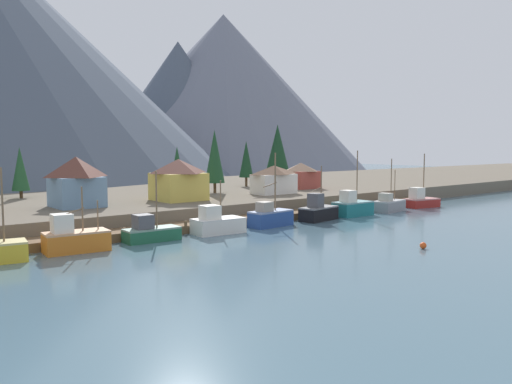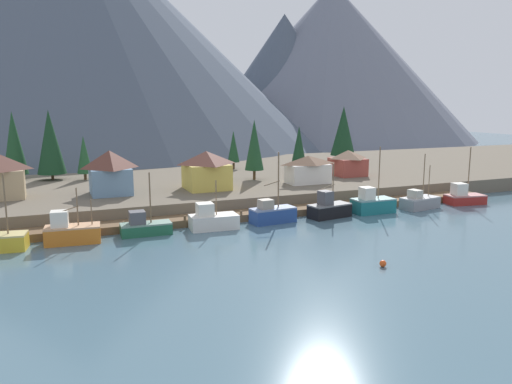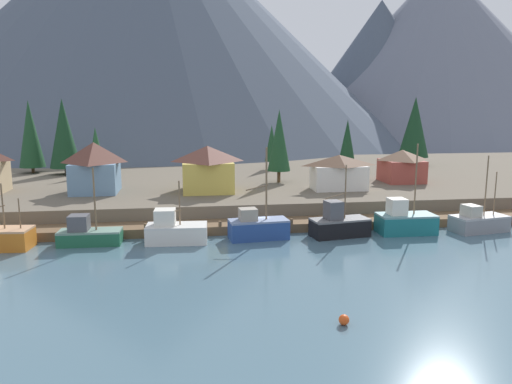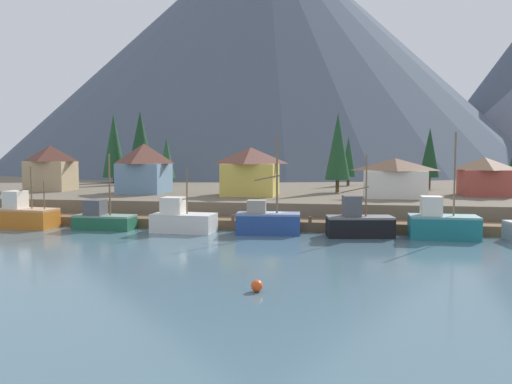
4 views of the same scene
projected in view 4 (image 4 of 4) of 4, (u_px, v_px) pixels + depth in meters
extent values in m
cube|color=#476675|center=(291.00, 214.00, 73.73)|extent=(400.00, 400.00, 1.00)
cube|color=brown|center=(273.00, 224.00, 55.95)|extent=(80.00, 4.00, 1.00)
cylinder|color=brown|center=(23.00, 218.00, 58.79)|extent=(0.36, 0.36, 1.60)
cylinder|color=brown|center=(90.00, 219.00, 57.47)|extent=(0.36, 0.36, 1.60)
cylinder|color=brown|center=(160.00, 221.00, 56.15)|extent=(0.36, 0.36, 1.60)
cylinder|color=brown|center=(233.00, 222.00, 54.82)|extent=(0.36, 0.36, 1.60)
cylinder|color=brown|center=(310.00, 224.00, 53.50)|extent=(0.36, 0.36, 1.60)
cylinder|color=brown|center=(391.00, 226.00, 52.18)|extent=(0.36, 0.36, 1.60)
cylinder|color=brown|center=(476.00, 228.00, 50.85)|extent=(0.36, 0.36, 1.60)
cube|color=#665B4C|center=(298.00, 194.00, 85.39)|extent=(400.00, 56.00, 2.50)
cone|color=#475160|center=(265.00, 50.00, 180.83)|extent=(178.98, 178.98, 85.84)
cube|color=#CC6B1E|center=(27.00, 219.00, 56.41)|extent=(6.50, 3.50, 1.89)
cube|color=tan|center=(27.00, 209.00, 56.33)|extent=(6.50, 3.50, 0.20)
cube|color=silver|center=(15.00, 200.00, 56.60)|extent=(2.08, 2.07, 1.87)
cylinder|color=brown|center=(31.00, 188.00, 55.98)|extent=(0.16, 0.16, 4.52)
cylinder|color=brown|center=(44.00, 195.00, 55.64)|extent=(0.13, 0.13, 3.03)
cylinder|color=brown|center=(23.00, 190.00, 56.25)|extent=(2.42, 0.33, 0.77)
cube|color=#1E5B3D|center=(105.00, 223.00, 55.40)|extent=(6.33, 2.71, 1.31)
cube|color=gray|center=(105.00, 216.00, 55.35)|extent=(6.33, 2.71, 0.20)
cube|color=#4C4C51|center=(95.00, 207.00, 55.48)|extent=(1.97, 1.95, 1.59)
cylinder|color=brown|center=(110.00, 185.00, 54.97)|extent=(0.18, 0.18, 6.40)
cube|color=silver|center=(184.00, 224.00, 53.50)|extent=(6.43, 3.54, 1.68)
cube|color=silver|center=(184.00, 215.00, 53.42)|extent=(6.43, 3.54, 0.20)
cube|color=silver|center=(173.00, 205.00, 53.61)|extent=(2.22, 2.12, 1.66)
cylinder|color=brown|center=(187.00, 191.00, 53.16)|extent=(0.15, 0.15, 4.62)
cylinder|color=brown|center=(179.00, 200.00, 53.41)|extent=(2.05, 0.23, 0.31)
cube|color=navy|center=(268.00, 224.00, 52.22)|extent=(6.49, 3.26, 1.91)
cube|color=#6C7DA2|center=(268.00, 214.00, 52.14)|extent=(6.49, 3.26, 0.20)
cube|color=gray|center=(257.00, 206.00, 52.16)|extent=(1.98, 1.81, 1.27)
cylinder|color=brown|center=(277.00, 174.00, 51.78)|extent=(0.20, 0.20, 7.69)
cylinder|color=brown|center=(267.00, 178.00, 51.87)|extent=(2.49, 0.39, 0.62)
cube|color=black|center=(360.00, 228.00, 50.51)|extent=(6.62, 3.71, 1.78)
cube|color=slate|center=(360.00, 217.00, 50.43)|extent=(6.62, 3.71, 0.20)
cube|color=#4C4C51|center=(352.00, 206.00, 50.35)|extent=(1.90, 2.11, 1.98)
cylinder|color=brown|center=(366.00, 186.00, 50.20)|extent=(0.15, 0.15, 5.87)
cylinder|color=brown|center=(355.00, 190.00, 50.23)|extent=(2.64, 0.53, 0.65)
cube|color=#196B70|center=(443.00, 228.00, 49.43)|extent=(6.30, 3.27, 1.98)
cube|color=#679496|center=(444.00, 217.00, 49.35)|extent=(6.30, 3.27, 0.20)
cube|color=silver|center=(431.00, 206.00, 49.48)|extent=(1.87, 1.95, 1.80)
cylinder|color=brown|center=(455.00, 174.00, 48.89)|extent=(0.17, 0.17, 7.82)
cube|color=tan|center=(51.00, 176.00, 76.73)|extent=(6.07, 4.89, 4.26)
pyramid|color=brown|center=(50.00, 153.00, 76.48)|extent=(6.37, 5.14, 2.31)
cube|color=#6689A8|center=(144.00, 178.00, 72.18)|extent=(5.97, 6.35, 4.06)
pyramid|color=brown|center=(144.00, 153.00, 71.92)|extent=(6.27, 6.67, 2.72)
cube|color=gold|center=(251.00, 179.00, 68.44)|extent=(6.74, 6.71, 4.13)
pyramid|color=brown|center=(251.00, 155.00, 68.21)|extent=(7.08, 7.05, 2.11)
cube|color=silver|center=(395.00, 184.00, 64.35)|extent=(7.38, 4.10, 3.36)
pyramid|color=brown|center=(395.00, 164.00, 64.16)|extent=(7.75, 4.30, 1.50)
cube|color=#9E4238|center=(484.00, 183.00, 67.75)|extent=(5.70, 5.82, 3.36)
pyramid|color=brown|center=(485.00, 163.00, 67.56)|extent=(5.98, 6.11, 1.58)
cylinder|color=#4C3823|center=(141.00, 181.00, 92.64)|extent=(0.50, 0.50, 1.12)
cone|color=#14381E|center=(141.00, 144.00, 92.16)|extent=(5.08, 5.08, 11.64)
cylinder|color=#4C3823|center=(348.00, 181.00, 87.98)|extent=(0.50, 0.50, 1.52)
cone|color=#194223|center=(348.00, 157.00, 87.67)|extent=(2.53, 2.53, 6.63)
cylinder|color=#4C3823|center=(429.00, 183.00, 79.01)|extent=(0.50, 0.50, 1.86)
cone|color=#14381E|center=(430.00, 152.00, 78.66)|extent=(2.89, 2.89, 7.39)
cylinder|color=#4C3823|center=(337.00, 186.00, 73.05)|extent=(0.50, 0.50, 1.80)
cone|color=#194223|center=(338.00, 146.00, 72.63)|extent=(3.47, 3.47, 9.22)
cylinder|color=#4C3823|center=(167.00, 182.00, 89.43)|extent=(0.50, 0.50, 1.20)
cone|color=#1E4C28|center=(167.00, 158.00, 89.12)|extent=(2.71, 2.71, 6.89)
cylinder|color=#4C3823|center=(115.00, 180.00, 96.11)|extent=(0.50, 0.50, 1.02)
cone|color=#194223|center=(114.00, 146.00, 95.63)|extent=(4.30, 4.30, 11.49)
sphere|color=#E04C19|center=(257.00, 286.00, 30.67)|extent=(0.70, 0.70, 0.70)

